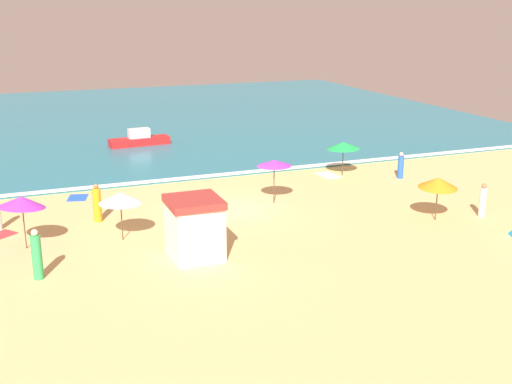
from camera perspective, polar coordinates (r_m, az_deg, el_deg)
ground_plane at (r=31.43m, az=-2.04°, el=-1.57°), size 60.00×60.00×0.00m
ocean_water at (r=57.90m, az=-11.37°, el=6.42°), size 60.00×44.00×0.10m
wave_breaker_foam at (r=37.17m, az=-5.28°, el=1.35°), size 57.00×0.70×0.01m
lifeguard_cabana at (r=25.25m, az=-5.51°, el=-3.18°), size 2.06×2.17×2.45m
beach_umbrella_1 at (r=27.50m, az=-20.21°, el=-0.83°), size 2.56×2.54×2.35m
beach_umbrella_2 at (r=37.71m, az=7.82°, el=4.14°), size 2.58×2.58×2.04m
beach_umbrella_3 at (r=27.42m, az=-12.03°, el=-0.51°), size 2.15×2.14×2.13m
beach_umbrella_4 at (r=30.56m, az=15.98°, el=0.80°), size 2.21×2.22×2.09m
beach_umbrella_5 at (r=31.97m, az=1.63°, el=2.60°), size 2.30×2.31×2.25m
beachgoer_0 at (r=24.61m, az=-19.01°, el=-5.41°), size 0.47×0.47×1.92m
beachgoer_1 at (r=37.90m, az=12.81°, el=2.27°), size 0.47×0.47×1.55m
beachgoer_2 at (r=30.35m, az=-14.02°, el=-1.05°), size 0.53×0.53×1.81m
beachgoer_3 at (r=31.97m, az=19.61°, el=-0.76°), size 0.40×0.40×1.64m
beach_towel_0 at (r=29.41m, az=-6.05°, el=-2.91°), size 0.90×1.12×0.01m
beach_towel_2 at (r=34.60m, az=-15.65°, el=-0.49°), size 1.27×1.51×0.01m
beach_towel_3 at (r=38.00m, az=6.47°, el=1.50°), size 1.09×1.71×0.01m
small_boat_0 at (r=46.29m, az=-10.39°, el=4.62°), size 4.34×1.49×1.21m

